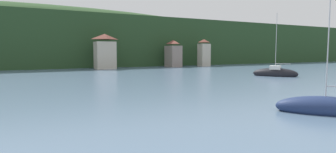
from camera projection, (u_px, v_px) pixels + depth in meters
name	position (u px, v px, depth m)	size (l,w,h in m)	color
wooded_hillside	(41.00, 46.00, 103.84)	(352.00, 52.27, 34.19)	#264223
shore_building_west	(105.00, 52.00, 79.17)	(5.60, 4.54, 9.72)	#BCB29E
shore_building_westcentral	(173.00, 54.00, 90.11)	(3.79, 5.50, 8.46)	gray
shore_building_central	(204.00, 53.00, 94.35)	(3.49, 3.16, 8.90)	#BCB29E
sailboat_mid_0	(325.00, 108.00, 22.21)	(6.51, 6.96, 11.58)	navy
sailboat_far_5	(275.00, 73.00, 55.96)	(6.93, 8.40, 12.90)	black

